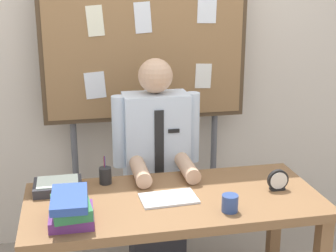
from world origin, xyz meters
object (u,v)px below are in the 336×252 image
Objects in this scene: book_stack at (71,208)px; coffee_mug at (230,203)px; desk at (174,214)px; person at (156,176)px; desk_clock at (278,181)px; paper_tray at (58,186)px; pen_holder at (105,175)px; open_notebook at (169,198)px; bulletin_board at (146,51)px.

coffee_mug is (0.78, -0.05, -0.03)m from book_stack.
person reaches higher than desk.
desk_clock reaches higher than paper_tray.
desk is 9.83× the size of pen_holder.
coffee_mug is (-0.34, -0.19, -0.01)m from desk_clock.
open_notebook is 1.84× the size of pen_holder.
person is 0.46m from pen_holder.
bulletin_board is at bearing 89.99° from person.
pen_holder is (-0.34, 0.26, 0.15)m from desk.
bulletin_board is 0.94m from pen_holder.
book_stack is 0.78m from coffee_mug.
paper_tray is at bearing 168.70° from desk_clock.
person reaches higher than coffee_mug.
person is at bearing 52.10° from book_stack.
pen_holder reaches higher than book_stack.
bulletin_board is 1.29m from coffee_mug.
paper_tray is (-1.19, 0.24, -0.03)m from desk_clock.
desk_clock is at bearing 29.30° from coffee_mug.
person reaches higher than open_notebook.
person is 0.79m from coffee_mug.
desk_clock reaches higher than desk.
paper_tray is (-0.84, 0.43, -0.02)m from coffee_mug.
open_notebook is (-0.03, -0.54, 0.10)m from person.
open_notebook is at bearing -22.19° from paper_tray.
desk_clock is 0.96m from pen_holder.
person is (0.00, 0.52, 0.01)m from desk.
bulletin_board reaches higher than desk_clock.
coffee_mug reaches higher than open_notebook.
coffee_mug reaches higher than paper_tray.
pen_holder is at bearing 162.84° from desk_clock.
paper_tray is (-0.61, 0.21, 0.13)m from desk.
coffee_mug is (0.24, -0.21, 0.14)m from desk.
person is at bearing 37.57° from pen_holder.
paper_tray is (-0.61, -0.68, -0.63)m from bulletin_board.
desk_clock is (0.58, -0.92, -0.60)m from bulletin_board.
desk_clock is 0.46× the size of paper_tray.
pen_holder is at bearing 137.67° from open_notebook.
paper_tray is (-0.61, -0.31, 0.12)m from person.
paper_tray is at bearing 99.87° from book_stack.
desk_clock is 0.39m from coffee_mug.
coffee_mug is at bearing -39.36° from pen_holder.
open_notebook is 0.34m from coffee_mug.
desk is at bearing 137.85° from coffee_mug.
book_stack is at bearing -114.65° from pen_holder.
bulletin_board is 7.47× the size of paper_tray.
book_stack is at bearing 176.63° from coffee_mug.
bulletin_board is at bearing 90.00° from desk.
book_stack is at bearing -172.58° from desk_clock.
book_stack is at bearing -116.98° from bulletin_board.
pen_holder is (-0.34, -0.63, -0.61)m from bulletin_board.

